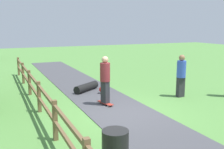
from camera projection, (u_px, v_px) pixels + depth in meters
ground_plane at (122, 113)px, 9.26m from camera, size 60.00×60.00×0.00m
asphalt_path at (122, 112)px, 9.26m from camera, size 2.40×28.00×0.02m
wooden_fence at (46, 103)px, 8.09m from camera, size 0.12×18.12×1.10m
skater_riding at (105, 78)px, 9.95m from camera, size 0.46×0.82×1.87m
skater_fallen at (88, 87)px, 12.18m from camera, size 1.40×1.40×0.36m
bystander_blue at (181, 74)px, 11.16m from camera, size 0.40×0.40×1.81m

